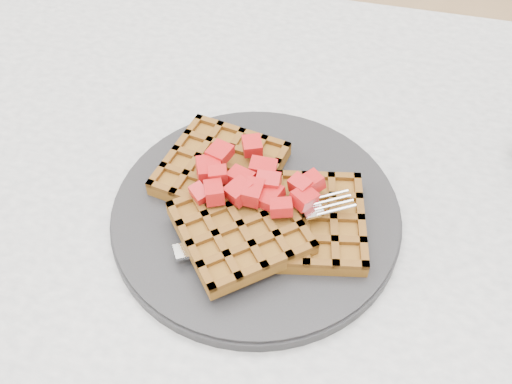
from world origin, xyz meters
TOP-DOWN VIEW (x-y plane):
  - table at (0.00, 0.00)m, footprint 1.20×0.80m
  - plate at (-0.08, -0.02)m, footprint 0.28×0.28m
  - waffles at (-0.07, -0.02)m, footprint 0.22×0.21m
  - strawberry_pile at (-0.08, -0.02)m, footprint 0.15×0.15m
  - fork at (-0.05, -0.04)m, footprint 0.17×0.11m

SIDE VIEW (x-z plane):
  - table at x=0.00m, z-range 0.26..1.01m
  - plate at x=-0.08m, z-range 0.75..0.77m
  - fork at x=-0.05m, z-range 0.77..0.78m
  - waffles at x=-0.07m, z-range 0.76..0.79m
  - strawberry_pile at x=-0.08m, z-range 0.79..0.82m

